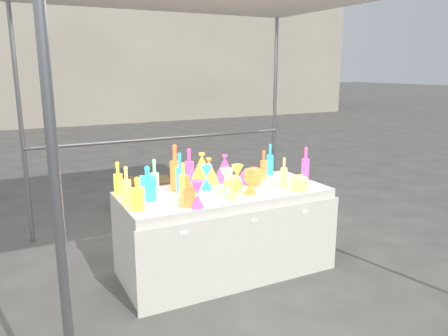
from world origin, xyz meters
name	(u,v)px	position (x,y,z in m)	size (l,w,h in m)	color
ground	(224,270)	(0.00, 0.00, 0.00)	(80.00, 80.00, 0.00)	#605E59
display_table	(224,231)	(0.00, -0.01, 0.37)	(1.84, 0.83, 0.75)	silver
background_building	(154,36)	(4.00, 14.00, 3.00)	(14.00, 6.00, 6.00)	#AFA692
cardboard_box_closed	(147,195)	(-0.12, 1.94, 0.21)	(0.57, 0.42, 0.42)	olive
cardboard_box_flat	(162,185)	(0.44, 2.99, 0.03)	(0.64, 0.46, 0.06)	olive
bottle_0	(118,178)	(-0.85, 0.28, 0.89)	(0.07, 0.07, 0.29)	red
bottle_1	(180,172)	(-0.35, 0.16, 0.92)	(0.08, 0.08, 0.34)	#187D16
bottle_2	(175,168)	(-0.37, 0.19, 0.95)	(0.09, 0.09, 0.41)	#FFA01A
bottle_3	(189,166)	(-0.18, 0.35, 0.91)	(0.08, 0.08, 0.33)	blue
bottle_4	(126,185)	(-0.85, 0.00, 0.90)	(0.07, 0.07, 0.30)	#158364
bottle_5	(155,178)	(-0.60, 0.07, 0.91)	(0.07, 0.07, 0.32)	#AC2299
bottle_6	(183,179)	(-0.37, 0.02, 0.89)	(0.07, 0.07, 0.28)	red
decanter_0	(138,193)	(-0.81, -0.17, 0.88)	(0.10, 0.10, 0.25)	red
decanter_1	(187,190)	(-0.45, -0.26, 0.87)	(0.10, 0.10, 0.25)	#FFA01A
decanter_2	(148,183)	(-0.68, 0.02, 0.89)	(0.12, 0.12, 0.29)	#187D16
hourglass_0	(251,182)	(0.15, -0.20, 0.86)	(0.11, 0.11, 0.21)	#FFA01A
hourglass_1	(197,194)	(-0.40, -0.34, 0.85)	(0.10, 0.10, 0.21)	blue
hourglass_2	(233,188)	(-0.06, -0.26, 0.85)	(0.10, 0.10, 0.19)	#158364
hourglass_3	(227,182)	(-0.05, -0.16, 0.87)	(0.12, 0.12, 0.23)	#AC2299
hourglass_4	(237,176)	(0.14, 0.02, 0.85)	(0.10, 0.10, 0.21)	red
hourglass_5	(207,177)	(-0.12, 0.10, 0.86)	(0.11, 0.11, 0.22)	#187D16
globe_0	(232,185)	(0.04, -0.08, 0.81)	(0.16, 0.16, 0.13)	red
globe_1	(300,184)	(0.58, -0.30, 0.81)	(0.16, 0.16, 0.13)	#158364
globe_2	(254,177)	(0.32, 0.04, 0.82)	(0.19, 0.19, 0.15)	#FFA01A
globe_3	(248,178)	(0.30, 0.10, 0.81)	(0.15, 0.15, 0.12)	blue
lampshade_0	(202,169)	(-0.08, 0.28, 0.90)	(0.25, 0.25, 0.29)	#FFFB35
lampshade_1	(209,171)	(-0.01, 0.28, 0.87)	(0.20, 0.20, 0.24)	#FFFB35
lampshade_2	(225,168)	(0.15, 0.28, 0.88)	(0.21, 0.21, 0.25)	blue
bottle_8	(270,159)	(0.67, 0.32, 0.91)	(0.07, 0.07, 0.31)	#187D16
bottle_9	(264,164)	(0.53, 0.21, 0.89)	(0.06, 0.06, 0.28)	#FFA01A
bottle_10	(306,163)	(0.86, -0.02, 0.91)	(0.07, 0.07, 0.32)	blue
bottle_11	(284,172)	(0.54, -0.12, 0.88)	(0.06, 0.06, 0.26)	#158364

